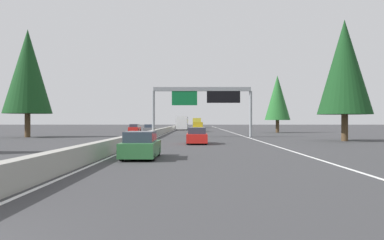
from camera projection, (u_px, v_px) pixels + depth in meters
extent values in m
plane|color=#38383A|center=(166.00, 133.00, 65.67)|extent=(320.00, 320.00, 0.00)
cube|color=#9E9B93|center=(171.00, 128.00, 85.67)|extent=(180.00, 0.56, 0.90)
cube|color=silver|center=(229.00, 132.00, 75.57)|extent=(160.00, 0.16, 0.01)
cube|color=silver|center=(171.00, 132.00, 75.66)|extent=(160.00, 0.16, 0.01)
cylinder|color=gray|center=(153.00, 114.00, 49.44)|extent=(0.36, 0.36, 5.84)
cylinder|color=gray|center=(251.00, 114.00, 49.33)|extent=(0.36, 0.36, 5.84)
cube|color=gray|center=(202.00, 89.00, 49.39)|extent=(0.50, 12.32, 0.50)
cube|color=#0C602D|center=(184.00, 98.00, 49.26)|extent=(0.12, 3.20, 1.90)
cube|color=black|center=(223.00, 97.00, 49.22)|extent=(0.16, 4.20, 1.50)
cube|color=#2D6B38|center=(141.00, 149.00, 21.32)|extent=(4.40, 1.80, 0.76)
cube|color=#2D3847|center=(140.00, 137.00, 21.10)|extent=(2.46, 1.51, 0.56)
cylinder|color=black|center=(131.00, 150.00, 22.74)|extent=(0.64, 0.22, 0.64)
cylinder|color=black|center=(158.00, 150.00, 22.72)|extent=(0.64, 0.22, 0.64)
cylinder|color=black|center=(122.00, 155.00, 19.92)|extent=(0.64, 0.22, 0.64)
cylinder|color=black|center=(153.00, 155.00, 19.91)|extent=(0.64, 0.22, 0.64)
cube|color=red|center=(197.00, 138.00, 34.92)|extent=(4.40, 1.80, 0.76)
cube|color=#2D3847|center=(197.00, 131.00, 34.70)|extent=(2.46, 1.51, 0.56)
cylinder|color=black|center=(188.00, 139.00, 36.33)|extent=(0.64, 0.22, 0.64)
cylinder|color=black|center=(205.00, 139.00, 36.32)|extent=(0.64, 0.22, 0.64)
cylinder|color=black|center=(188.00, 141.00, 33.52)|extent=(0.64, 0.22, 0.64)
cylinder|color=black|center=(206.00, 141.00, 33.50)|extent=(0.64, 0.22, 0.64)
cube|color=#AD931E|center=(198.00, 129.00, 74.18)|extent=(5.60, 2.00, 0.70)
cube|color=#AD931E|center=(198.00, 124.00, 75.19)|extent=(2.24, 1.84, 0.90)
cube|color=#2D3847|center=(198.00, 124.00, 75.19)|extent=(2.02, 1.92, 0.41)
cylinder|color=black|center=(193.00, 129.00, 76.04)|extent=(0.80, 0.28, 0.80)
cylinder|color=black|center=(202.00, 129.00, 76.02)|extent=(0.80, 0.28, 0.80)
cylinder|color=black|center=(193.00, 130.00, 72.34)|extent=(0.80, 0.28, 0.80)
cylinder|color=black|center=(203.00, 130.00, 72.33)|extent=(0.80, 0.28, 0.80)
cube|color=black|center=(197.00, 127.00, 98.22)|extent=(4.40, 1.80, 0.76)
cube|color=#2D3847|center=(197.00, 124.00, 98.01)|extent=(2.46, 1.51, 0.56)
cylinder|color=black|center=(194.00, 128.00, 99.64)|extent=(0.64, 0.22, 0.64)
cylinder|color=black|center=(200.00, 128.00, 99.63)|extent=(0.64, 0.22, 0.64)
cylinder|color=black|center=(194.00, 128.00, 96.82)|extent=(0.64, 0.22, 0.64)
cylinder|color=black|center=(200.00, 128.00, 96.81)|extent=(0.64, 0.22, 0.64)
cube|color=gold|center=(197.00, 122.00, 117.22)|extent=(6.12, 2.40, 2.50)
cube|color=maroon|center=(197.00, 123.00, 121.47)|extent=(2.38, 2.30, 1.90)
cylinder|color=black|center=(193.00, 126.00, 121.30)|extent=(0.90, 0.28, 0.90)
cylinder|color=black|center=(200.00, 126.00, 121.29)|extent=(0.90, 0.28, 0.90)
cylinder|color=black|center=(193.00, 126.00, 115.52)|extent=(0.90, 0.28, 0.90)
cylinder|color=black|center=(200.00, 126.00, 115.51)|extent=(0.90, 0.28, 0.90)
cube|color=white|center=(182.00, 123.00, 91.25)|extent=(11.50, 2.50, 2.90)
cube|color=#2D3847|center=(182.00, 121.00, 91.25)|extent=(11.04, 2.55, 0.84)
cylinder|color=black|center=(178.00, 127.00, 95.28)|extent=(1.00, 0.30, 1.00)
cylinder|color=black|center=(187.00, 127.00, 95.26)|extent=(1.00, 0.30, 1.00)
cylinder|color=black|center=(177.00, 128.00, 87.23)|extent=(1.00, 0.30, 1.00)
cylinder|color=black|center=(187.00, 128.00, 87.21)|extent=(1.00, 0.30, 1.00)
cube|color=red|center=(135.00, 129.00, 74.06)|extent=(4.40, 1.80, 0.76)
cube|color=#2D3847|center=(134.00, 126.00, 73.85)|extent=(2.46, 1.51, 0.56)
cylinder|color=black|center=(132.00, 130.00, 75.48)|extent=(0.64, 0.22, 0.64)
cylinder|color=black|center=(140.00, 130.00, 75.46)|extent=(0.64, 0.22, 0.64)
cylinder|color=black|center=(129.00, 130.00, 72.66)|extent=(0.64, 0.22, 0.64)
cylinder|color=black|center=(138.00, 130.00, 72.65)|extent=(0.64, 0.22, 0.64)
cube|color=slate|center=(150.00, 130.00, 67.96)|extent=(4.40, 1.80, 0.76)
cube|color=#2D3847|center=(150.00, 126.00, 67.74)|extent=(2.46, 1.51, 0.56)
cylinder|color=black|center=(146.00, 131.00, 69.37)|extent=(0.64, 0.22, 0.64)
cylinder|color=black|center=(155.00, 131.00, 69.36)|extent=(0.64, 0.22, 0.64)
cylinder|color=black|center=(144.00, 131.00, 66.55)|extent=(0.64, 0.22, 0.64)
cylinder|color=black|center=(153.00, 131.00, 66.54)|extent=(0.64, 0.22, 0.64)
cylinder|color=#4C3823|center=(345.00, 128.00, 39.75)|extent=(0.66, 0.66, 2.73)
cone|color=#143D19|center=(345.00, 67.00, 39.76)|extent=(5.46, 5.46, 9.68)
cylinder|color=#4C3823|center=(277.00, 126.00, 68.86)|extent=(0.60, 0.60, 2.23)
cone|color=#236028|center=(277.00, 98.00, 68.87)|extent=(4.46, 4.46, 7.90)
cylinder|color=#4C3823|center=(28.00, 125.00, 49.11)|extent=(0.69, 0.69, 3.00)
cone|color=#143D19|center=(28.00, 71.00, 49.13)|extent=(6.00, 6.00, 10.63)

